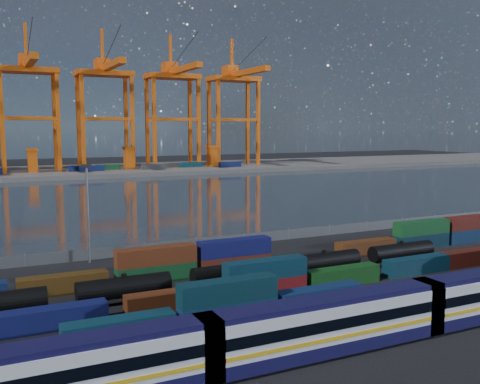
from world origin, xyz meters
name	(u,v)px	position (x,y,z in m)	size (l,w,h in m)	color
ground	(327,280)	(0.00, 0.00, 0.00)	(700.00, 700.00, 0.00)	black
harbor_water	(140,198)	(0.00, 105.00, 0.01)	(700.00, 700.00, 0.00)	#273039
far_quay	(85,171)	(0.00, 210.00, 1.00)	(700.00, 70.00, 2.00)	#514F4C
distant_mountains	(20,57)	(63.02, 1600.00, 220.29)	(2470.00, 1100.00, 520.00)	#1E2630
passenger_train	(329,326)	(-14.96, -21.67, 2.98)	(80.00, 3.46, 5.93)	silver
container_row_south	(336,287)	(-5.19, -9.38, 2.32)	(114.17, 2.42, 5.16)	#36383B
container_row_mid	(400,266)	(11.59, -2.64, 1.48)	(140.66, 2.38, 5.08)	#383B3C
container_row_north	(294,252)	(0.65, 10.57, 2.09)	(140.82, 2.43, 5.18)	navy
tanker_string	(124,288)	(-29.63, 2.90, 1.93)	(105.55, 2.70, 3.86)	black
waterfront_fence	(244,239)	(0.00, 28.00, 1.00)	(160.12, 0.12, 2.20)	#595B5E
yard_light_mast	(88,208)	(-30.00, 26.00, 9.30)	(1.60, 0.40, 16.60)	slate
gantry_cranes	(68,84)	(-7.50, 203.13, 43.25)	(202.14, 52.11, 70.56)	orange
quay_containers	(66,169)	(-11.00, 195.46, 3.30)	(172.58, 10.99, 2.60)	navy
straddle_carriers	(82,159)	(-2.50, 200.00, 7.82)	(140.00, 7.00, 11.10)	orange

